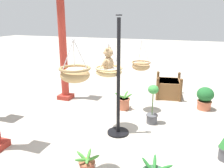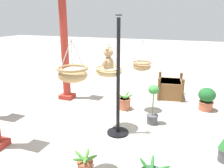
# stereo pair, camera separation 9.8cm
# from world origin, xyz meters

# --- Properties ---
(ground_plane) EXTENTS (40.00, 40.00, 0.00)m
(ground_plane) POSITION_xyz_m (0.00, 0.00, 0.00)
(ground_plane) COLOR #A8A093
(display_pole_central) EXTENTS (0.44, 0.44, 2.35)m
(display_pole_central) POSITION_xyz_m (-0.18, -0.15, 0.72)
(display_pole_central) COLOR black
(display_pole_central) RESTS_ON ground
(hanging_basket_with_teddy) EXTENTS (0.55, 0.55, 0.66)m
(hanging_basket_with_teddy) POSITION_xyz_m (-0.03, 0.10, 1.26)
(hanging_basket_with_teddy) COLOR tan
(teddy_bear) EXTENTS (0.33, 0.30, 0.48)m
(teddy_bear) POSITION_xyz_m (-0.03, 0.12, 1.47)
(teddy_bear) COLOR tan
(hanging_basket_left_high) EXTENTS (0.43, 0.43, 0.58)m
(hanging_basket_left_high) POSITION_xyz_m (-1.58, 0.02, 1.57)
(hanging_basket_left_high) COLOR tan
(hanging_basket_right_low) EXTENTS (0.46, 0.46, 0.74)m
(hanging_basket_right_low) POSITION_xyz_m (1.17, -0.29, 1.17)
(hanging_basket_right_low) COLOR #A37F51
(greenhouse_pillar_left) EXTENTS (0.39, 0.39, 3.07)m
(greenhouse_pillar_left) POSITION_xyz_m (1.33, 1.94, 1.49)
(greenhouse_pillar_left) COLOR #9E2D23
(greenhouse_pillar_left) RESTS_ON ground
(wooden_planter_box) EXTENTS (0.95, 0.83, 0.67)m
(wooden_planter_box) POSITION_xyz_m (2.51, -0.86, 0.27)
(wooden_planter_box) COLOR brown
(wooden_planter_box) RESTS_ON ground
(potted_plant_fern_front) EXTENTS (0.42, 0.42, 0.59)m
(potted_plant_fern_front) POSITION_xyz_m (1.79, -1.85, 0.32)
(potted_plant_fern_front) COLOR #BC6042
(potted_plant_fern_front) RESTS_ON ground
(potted_plant_bushy_green) EXTENTS (0.48, 0.47, 0.46)m
(potted_plant_bushy_green) POSITION_xyz_m (1.12, 0.11, 0.18)
(potted_plant_bushy_green) COLOR #BC6042
(potted_plant_bushy_green) RESTS_ON ground
(potted_plant_small_succulent) EXTENTS (0.27, 0.27, 0.90)m
(potted_plant_small_succulent) POSITION_xyz_m (0.53, -0.72, 0.41)
(potted_plant_small_succulent) COLOR #4C4C51
(potted_plant_small_succulent) RESTS_ON ground
(potted_plant_conical_shrub) EXTENTS (0.40, 0.42, 0.31)m
(potted_plant_conical_shrub) POSITION_xyz_m (-1.50, -0.07, 0.13)
(potted_plant_conical_shrub) COLOR #AD563D
(potted_plant_conical_shrub) RESTS_ON ground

